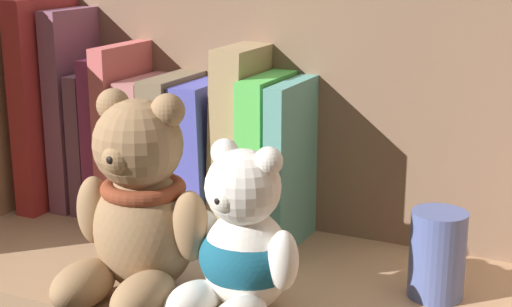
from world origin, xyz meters
TOP-DOWN VIEW (x-y plane):
  - shelf_board at (0.00, 0.00)cm, footprint 73.04×26.66cm
  - shelf_back_panel at (0.00, 13.93)cm, footprint 75.44×1.20cm
  - book_0 at (-33.74, 9.83)cm, footprint 2.56×13.71cm
  - book_1 at (-30.80, 9.83)cm, footprint 2.39×9.25cm
  - book_2 at (-28.22, 9.83)cm, footprint 1.87×9.01cm
  - book_3 at (-25.78, 9.83)cm, footprint 2.09×9.84cm
  - book_4 at (-23.32, 9.83)cm, footprint 1.92×12.10cm
  - book_5 at (-20.44, 9.83)cm, footprint 2.91×10.94cm
  - book_6 at (-16.92, 9.83)cm, footprint 3.20×11.97cm
  - book_7 at (-13.15, 9.83)cm, footprint 3.90×10.96cm
  - book_8 at (-9.29, 9.83)cm, footprint 4.18×9.01cm
  - book_9 at (-5.75, 9.83)cm, footprint 2.79×11.73cm
  - book_10 at (-2.93, 9.83)cm, footprint 1.93×12.31cm
  - teddy_bear_larger at (-10.66, -7.74)cm, footprint 13.27×13.40cm
  - teddy_bear_smaller at (-0.71, -7.14)cm, footprint 11.00×11.77cm
  - pillar_candle at (13.54, 2.85)cm, footprint 4.94×4.94cm

SIDE VIEW (x-z plane):
  - shelf_board at x=0.00cm, z-range 0.00..2.00cm
  - pillar_candle at x=13.54cm, z-range 2.00..9.96cm
  - teddy_bear_smaller at x=-0.71cm, z-range 0.41..15.23cm
  - teddy_bear_larger at x=-10.66cm, z-range 0.66..18.99cm
  - book_2 at x=-28.22cm, z-range 2.00..18.23cm
  - book_5 at x=-20.44cm, z-range 2.00..18.29cm
  - book_7 at x=-13.15cm, z-range 1.95..18.37cm
  - book_6 at x=-16.92cm, z-range 2.00..18.78cm
  - book_10 at x=-2.93cm, z-range 2.00..19.26cm
  - book_9 at x=-5.75cm, z-range 2.00..19.57cm
  - book_3 at x=-25.78cm, z-range 2.00..20.25cm
  - book_4 at x=-23.32cm, z-range 2.00..21.80cm
  - book_8 at x=-9.29cm, z-range 1.94..22.34cm
  - book_1 at x=-30.80cm, z-range 2.00..25.33cm
  - book_0 at x=-33.74cm, z-range 2.00..26.55cm
  - shelf_back_panel at x=0.00cm, z-range 0.00..29.54cm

